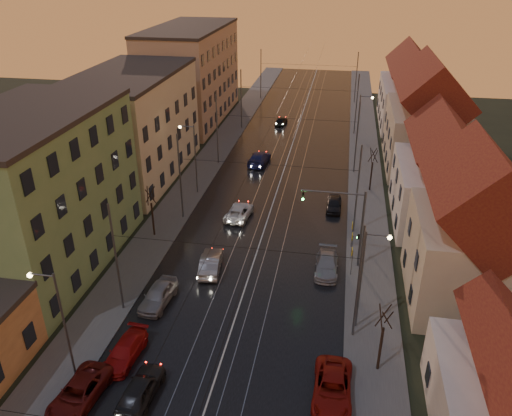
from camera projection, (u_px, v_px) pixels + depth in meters
The scene contains 43 objects.
road at pixel (285, 165), 63.85m from camera, with size 16.00×120.00×0.04m, color black.
sidewalk_left at pixel (210, 160), 65.37m from camera, with size 4.00×120.00×0.15m, color #4C4C4C.
sidewalk_right at pixel (365, 170), 62.27m from camera, with size 4.00×120.00×0.15m, color #4C4C4C.
tram_rail_0 at pixel (269, 164), 64.17m from camera, with size 0.06×120.00×0.03m, color gray.
tram_rail_1 at pixel (280, 165), 63.95m from camera, with size 0.06×120.00×0.03m, color gray.
tram_rail_2 at pixel (291, 165), 63.71m from camera, with size 0.06×120.00×0.03m, color gray.
tram_rail_3 at pixel (303, 166), 63.49m from camera, with size 0.06×120.00×0.03m, color gray.
apartment_left_1 at pixel (37, 196), 40.81m from camera, with size 10.00×18.00×13.00m, color #5E8957.
apartment_left_2 at pixel (133, 127), 58.58m from camera, with size 10.00×20.00×12.00m, color #C1B895.
apartment_left_3 at pixel (191, 75), 79.18m from camera, with size 10.00×24.00×14.00m, color tan.
house_right_1 at pixel (475, 238), 36.81m from camera, with size 8.67×10.20×10.80m.
house_right_2 at pixel (445, 178), 48.58m from camera, with size 9.18×12.24×9.20m.
house_right_3 at pixel (427, 122), 61.21m from camera, with size 9.18×14.28×11.50m.
house_right_4 at pixel (412, 92), 77.34m from camera, with size 9.18×16.32×10.00m.
catenary_pole_l_1 at pixel (116, 260), 35.96m from camera, with size 0.16×0.16×9.00m, color #595B60.
catenary_pole_r_1 at pixel (358, 284), 33.28m from camera, with size 0.16×0.16×9.00m, color #595B60.
catenary_pole_l_2 at pixel (180, 178), 49.11m from camera, with size 0.16×0.16×9.00m, color #595B60.
catenary_pole_r_2 at pixel (357, 191), 46.44m from camera, with size 0.16×0.16×9.00m, color #595B60.
catenary_pole_l_3 at pixel (217, 130), 62.27m from camera, with size 0.16×0.16×9.00m, color #595B60.
catenary_pole_r_3 at pixel (357, 138), 59.60m from camera, with size 0.16×0.16×9.00m, color #595B60.
catenary_pole_l_4 at pixel (241, 100), 75.42m from camera, with size 0.16×0.16×9.00m, color #595B60.
catenary_pole_r_4 at pixel (357, 105), 72.75m from camera, with size 0.16×0.16×9.00m, color #595B60.
catenary_pole_l_5 at pixel (261, 74), 91.21m from camera, with size 0.16×0.16×9.00m, color #595B60.
catenary_pole_r_5 at pixel (356, 78), 88.54m from camera, with size 0.16×0.16×9.00m, color #595B60.
street_lamp_0 at pixel (58, 316), 29.72m from camera, with size 1.75×0.32×8.00m.
street_lamp_1 at pixel (366, 272), 33.91m from camera, with size 1.75×0.32×8.00m.
street_lamp_2 at pixel (192, 152), 54.28m from camera, with size 1.75×0.32×8.00m.
street_lamp_3 at pixel (361, 118), 65.48m from camera, with size 1.75×0.32×8.00m.
traffic_light_mast at pixel (350, 219), 41.23m from camera, with size 5.30×0.32×7.20m.
bare_tree_0 at pixel (152, 213), 46.77m from camera, with size 1.09×1.09×5.11m.
bare_tree_1 at pixel (382, 341), 31.32m from camera, with size 1.09×1.09×5.11m.
bare_tree_2 at pixel (372, 171), 55.85m from camera, with size 1.09×1.09×5.11m.
driving_car_0 at pixel (141, 389), 30.09m from camera, with size 1.77×4.39×1.49m, color black.
driving_car_1 at pixel (211, 263), 42.36m from camera, with size 1.62×4.63×1.53m, color gray.
driving_car_2 at pixel (239, 212), 50.97m from camera, with size 2.15×4.67×1.30m, color white.
driving_car_3 at pixel (259, 158), 63.98m from camera, with size 2.17×5.33×1.55m, color navy.
driving_car_4 at pixel (281, 121), 78.81m from camera, with size 1.49×3.70×1.26m, color black.
parked_left_1 at pixel (79, 393), 29.90m from camera, with size 2.24×4.86×1.35m, color #57110F.
parked_left_2 at pixel (125, 351), 33.12m from camera, with size 1.77×4.35×1.26m, color #9F100F.
parked_left_3 at pixel (158, 295), 38.34m from camera, with size 1.83×4.54×1.55m, color gray.
parked_right_0 at pixel (332, 388), 30.21m from camera, with size 2.34×5.08×1.41m, color maroon.
parked_right_1 at pixel (327, 264), 42.27m from camera, with size 1.90×4.69×1.36m, color #9E9DA3.
parked_right_2 at pixel (334, 204), 52.51m from camera, with size 1.55×3.85×1.31m, color black.
Camera 1 is at (6.63, -19.11, 24.16)m, focal length 35.00 mm.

